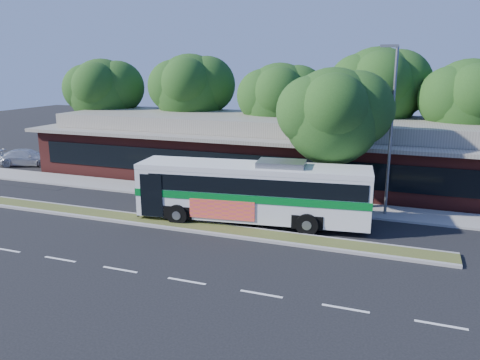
{
  "coord_description": "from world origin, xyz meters",
  "views": [
    {
      "loc": [
        10.61,
        -19.72,
        8.03
      ],
      "look_at": [
        2.1,
        3.33,
        2.0
      ],
      "focal_mm": 35.0,
      "sensor_mm": 36.0,
      "label": 1
    }
  ],
  "objects_px": {
    "sedan": "(27,158)",
    "sidewalk_tree": "(340,115)",
    "lamp_post": "(391,127)",
    "transit_bus": "(253,188)"
  },
  "relations": [
    {
      "from": "lamp_post",
      "to": "sidewalk_tree",
      "type": "height_order",
      "value": "lamp_post"
    },
    {
      "from": "sedan",
      "to": "sidewalk_tree",
      "type": "relative_size",
      "value": 0.59
    },
    {
      "from": "sedan",
      "to": "sidewalk_tree",
      "type": "xyz_separation_m",
      "value": [
        25.76,
        -3.67,
        4.78
      ]
    },
    {
      "from": "transit_bus",
      "to": "sidewalk_tree",
      "type": "xyz_separation_m",
      "value": [
        3.73,
        3.5,
        3.58
      ]
    },
    {
      "from": "transit_bus",
      "to": "sedan",
      "type": "xyz_separation_m",
      "value": [
        -22.03,
        7.17,
        -1.2
      ]
    },
    {
      "from": "sidewalk_tree",
      "to": "sedan",
      "type": "bearing_deg",
      "value": 171.9
    },
    {
      "from": "lamp_post",
      "to": "transit_bus",
      "type": "height_order",
      "value": "lamp_post"
    },
    {
      "from": "sidewalk_tree",
      "to": "lamp_post",
      "type": "bearing_deg",
      "value": 1.58
    },
    {
      "from": "transit_bus",
      "to": "sidewalk_tree",
      "type": "distance_m",
      "value": 6.25
    },
    {
      "from": "sedan",
      "to": "sidewalk_tree",
      "type": "bearing_deg",
      "value": -120.54
    }
  ]
}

